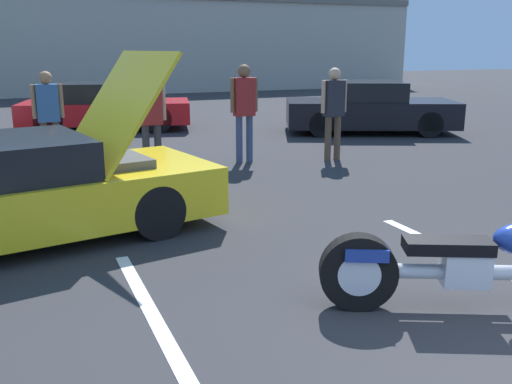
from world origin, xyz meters
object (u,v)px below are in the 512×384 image
object	(u,v)px
parked_car_right_row	(368,109)
motorcycle	(483,265)
spectator_by_show_car	(334,106)
show_car_hood_open	(8,192)
spectator_far_lot	(48,111)
parked_car_mid_row	(105,107)
spectator_near_motorcycle	(151,113)
spectator_midground	(244,105)

from	to	relation	value
parked_car_right_row	motorcycle	bearing A→B (deg)	-94.52
parked_car_right_row	spectator_by_show_car	size ratio (longest dim) A/B	2.64
show_car_hood_open	parked_car_right_row	bearing A→B (deg)	22.94
motorcycle	show_car_hood_open	distance (m)	4.75
parked_car_right_row	spectator_far_lot	size ratio (longest dim) A/B	2.69
motorcycle	parked_car_mid_row	xyz separation A→B (m)	(-1.19, 11.67, 0.19)
parked_car_mid_row	spectator_near_motorcycle	xyz separation A→B (m)	(-0.05, -5.52, 0.42)
show_car_hood_open	spectator_far_lot	distance (m)	4.05
show_car_hood_open	spectator_far_lot	bearing A→B (deg)	69.53
parked_car_mid_row	spectator_near_motorcycle	distance (m)	5.54
motorcycle	parked_car_mid_row	world-z (taller)	parked_car_mid_row
spectator_near_motorcycle	spectator_by_show_car	world-z (taller)	spectator_by_show_car
motorcycle	spectator_midground	size ratio (longest dim) A/B	1.37
motorcycle	spectator_far_lot	world-z (taller)	spectator_far_lot
motorcycle	show_car_hood_open	xyz separation A→B (m)	(-3.44, 3.27, 0.17)
parked_car_mid_row	parked_car_right_row	size ratio (longest dim) A/B	0.99
spectator_midground	spectator_far_lot	size ratio (longest dim) A/B	1.06
show_car_hood_open	spectator_by_show_car	bearing A→B (deg)	14.91
motorcycle	spectator_by_show_car	distance (m)	6.32
show_car_hood_open	spectator_midground	xyz separation A→B (m)	(3.95, 3.09, 0.49)
show_car_hood_open	spectator_near_motorcycle	size ratio (longest dim) A/B	2.82
show_car_hood_open	parked_car_mid_row	xyz separation A→B (m)	(2.25, 8.40, 0.01)
parked_car_mid_row	parked_car_right_row	xyz separation A→B (m)	(5.92, -2.95, 0.02)
show_car_hood_open	spectator_by_show_car	distance (m)	6.17
spectator_by_show_car	spectator_midground	size ratio (longest dim) A/B	0.96
spectator_by_show_car	parked_car_mid_row	bearing A→B (deg)	119.80
parked_car_right_row	spectator_near_motorcycle	bearing A→B (deg)	-132.72
show_car_hood_open	parked_car_mid_row	world-z (taller)	show_car_hood_open
show_car_hood_open	spectator_near_motorcycle	world-z (taller)	show_car_hood_open
parked_car_right_row	spectator_midground	xyz separation A→B (m)	(-4.22, -2.35, 0.47)
spectator_near_motorcycle	spectator_by_show_car	distance (m)	3.34
parked_car_mid_row	spectator_far_lot	distance (m)	4.72
parked_car_right_row	spectator_midground	world-z (taller)	spectator_midground
spectator_far_lot	motorcycle	bearing A→B (deg)	-69.10
show_car_hood_open	parked_car_right_row	world-z (taller)	show_car_hood_open
motorcycle	spectator_by_show_car	size ratio (longest dim) A/B	1.42
motorcycle	spectator_far_lot	distance (m)	7.77
show_car_hood_open	spectator_far_lot	size ratio (longest dim) A/B	2.84
spectator_near_motorcycle	spectator_by_show_car	bearing A→B (deg)	-3.69
spectator_far_lot	show_car_hood_open	bearing A→B (deg)	-99.71
motorcycle	spectator_by_show_car	world-z (taller)	spectator_by_show_car
show_car_hood_open	spectator_near_motorcycle	distance (m)	3.65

